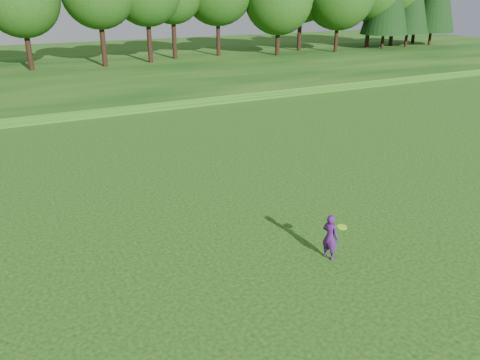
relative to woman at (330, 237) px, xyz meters
name	(u,v)px	position (x,y,z in m)	size (l,w,h in m)	color
ground	(246,252)	(-2.09, 1.46, -0.73)	(140.00, 140.00, 0.00)	#0C400D
berm	(74,77)	(-2.09, 35.46, -0.43)	(130.00, 30.00, 0.60)	#0C400D
walking_path	(107,113)	(-2.09, 21.46, -0.71)	(130.00, 1.60, 0.04)	gray
woman	(330,237)	(0.00, 0.00, 0.00)	(0.63, 0.68, 1.45)	#461665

